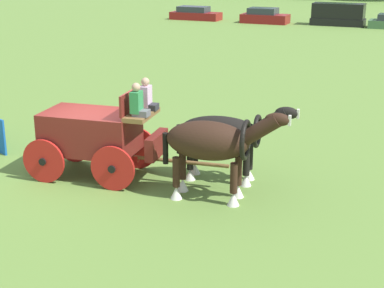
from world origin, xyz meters
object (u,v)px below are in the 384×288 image
draft_horse_near (226,134)px  parked_vehicle_a (195,14)px  draft_horse_off (213,143)px  show_wagon (96,133)px  parked_vehicle_b (264,17)px  parked_vehicle_c (338,15)px

draft_horse_near → parked_vehicle_a: draft_horse_near is taller
draft_horse_near → draft_horse_off: size_ratio=1.03×
draft_horse_off → parked_vehicle_a: draft_horse_off is taller
show_wagon → parked_vehicle_a: bearing=114.3°
parked_vehicle_b → parked_vehicle_a: bearing=-175.3°
show_wagon → parked_vehicle_b: show_wagon is taller
draft_horse_near → draft_horse_off: bearing=-78.7°
show_wagon → draft_horse_off: size_ratio=1.78×
draft_horse_near → parked_vehicle_c: draft_horse_near is taller
parked_vehicle_a → parked_vehicle_c: (12.27, 1.92, 0.37)m
show_wagon → draft_horse_near: (3.21, 1.37, 0.08)m
draft_horse_near → parked_vehicle_b: (-12.65, 34.12, -0.74)m
show_wagon → parked_vehicle_c: size_ratio=1.23×
parked_vehicle_a → parked_vehicle_b: bearing=4.7°
parked_vehicle_b → parked_vehicle_c: 6.06m
show_wagon → parked_vehicle_b: (-9.43, 35.48, -0.67)m
draft_horse_near → parked_vehicle_b: draft_horse_near is taller
draft_horse_near → parked_vehicle_b: bearing=110.3°
parked_vehicle_b → draft_horse_near: bearing=-69.7°
show_wagon → parked_vehicle_c: bearing=95.5°
parked_vehicle_a → draft_horse_off: bearing=-61.1°
draft_horse_off → parked_vehicle_b: bearing=110.0°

